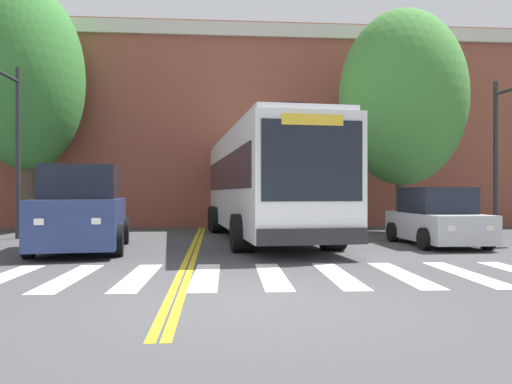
# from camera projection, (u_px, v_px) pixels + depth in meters

# --- Properties ---
(ground_plane) EXTENTS (120.00, 120.00, 0.00)m
(ground_plane) POSITION_uv_depth(u_px,v_px,m) (250.00, 302.00, 6.92)
(ground_plane) COLOR #424244
(crosswalk) EXTENTS (16.30, 3.42, 0.01)m
(crosswalk) POSITION_uv_depth(u_px,v_px,m) (239.00, 276.00, 9.08)
(crosswalk) COLOR white
(crosswalk) RESTS_ON ground
(lane_line_yellow_inner) EXTENTS (0.12, 36.00, 0.01)m
(lane_line_yellow_inner) POSITION_uv_depth(u_px,v_px,m) (201.00, 226.00, 22.95)
(lane_line_yellow_inner) COLOR gold
(lane_line_yellow_inner) RESTS_ON ground
(lane_line_yellow_outer) EXTENTS (0.12, 36.00, 0.01)m
(lane_line_yellow_outer) POSITION_uv_depth(u_px,v_px,m) (205.00, 226.00, 22.96)
(lane_line_yellow_outer) COLOR gold
(lane_line_yellow_outer) RESTS_ON ground
(city_bus) EXTENTS (3.74, 11.94, 3.50)m
(city_bus) POSITION_uv_depth(u_px,v_px,m) (262.00, 182.00, 16.56)
(city_bus) COLOR white
(city_bus) RESTS_ON ground
(car_navy_near_lane) EXTENTS (2.68, 5.03, 2.21)m
(car_navy_near_lane) POSITION_uv_depth(u_px,v_px,m) (83.00, 210.00, 13.17)
(car_navy_near_lane) COLOR navy
(car_navy_near_lane) RESTS_ON ground
(car_silver_far_lane) EXTENTS (1.99, 3.84, 1.68)m
(car_silver_far_lane) POSITION_uv_depth(u_px,v_px,m) (436.00, 219.00, 14.45)
(car_silver_far_lane) COLOR #B7BABF
(car_silver_far_lane) RESTS_ON ground
(car_teal_behind_bus) EXTENTS (2.70, 5.33, 2.08)m
(car_teal_behind_bus) POSITION_uv_depth(u_px,v_px,m) (272.00, 203.00, 25.88)
(car_teal_behind_bus) COLOR #236B70
(car_teal_behind_bus) RESTS_ON ground
(street_tree_curbside_large) EXTENTS (6.32, 6.43, 8.38)m
(street_tree_curbside_large) POSITION_uv_depth(u_px,v_px,m) (402.00, 98.00, 18.74)
(street_tree_curbside_large) COLOR brown
(street_tree_curbside_large) RESTS_ON ground
(street_tree_curbside_small) EXTENTS (5.51, 5.61, 9.56)m
(street_tree_curbside_small) POSITION_uv_depth(u_px,v_px,m) (27.00, 79.00, 19.33)
(street_tree_curbside_small) COLOR #4C3D2D
(street_tree_curbside_small) RESTS_ON ground
(building_facade) EXTENTS (38.62, 7.41, 9.09)m
(building_facade) POSITION_uv_depth(u_px,v_px,m) (281.00, 134.00, 25.66)
(building_facade) COLOR brown
(building_facade) RESTS_ON ground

